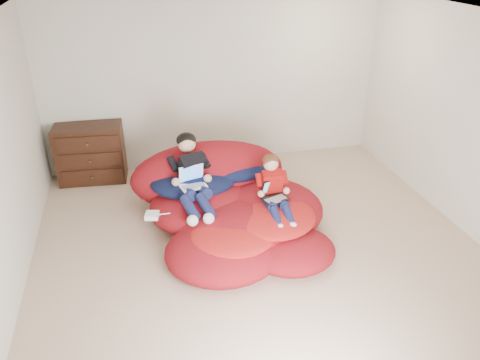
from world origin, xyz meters
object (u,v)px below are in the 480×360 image
at_px(older_boy, 191,172).
at_px(laptop_white, 192,180).
at_px(beanbag_pile, 230,205).
at_px(younger_boy, 274,188).
at_px(laptop_black, 274,193).
at_px(dresser, 91,153).

xyz_separation_m(older_boy, laptop_white, (0.00, -0.09, -0.06)).
bearing_deg(laptop_white, older_boy, 90.00).
xyz_separation_m(beanbag_pile, younger_boy, (0.46, -0.30, 0.34)).
xyz_separation_m(laptop_white, laptop_black, (0.89, -0.39, -0.08)).
xyz_separation_m(younger_boy, laptop_black, (-0.00, -0.00, -0.07)).
xyz_separation_m(beanbag_pile, older_boy, (-0.43, 0.17, 0.42)).
height_order(older_boy, laptop_black, older_boy).
bearing_deg(beanbag_pile, younger_boy, -33.15).
relative_size(dresser, laptop_black, 2.68).
height_order(beanbag_pile, laptop_white, beanbag_pile).
xyz_separation_m(younger_boy, laptop_white, (-0.89, 0.38, 0.01)).
relative_size(beanbag_pile, laptop_black, 6.57).
bearing_deg(laptop_white, laptop_black, -23.48).
xyz_separation_m(older_boy, laptop_black, (0.89, -0.47, -0.14)).
bearing_deg(beanbag_pile, laptop_black, -33.59).
height_order(older_boy, laptop_white, older_boy).
distance_m(laptop_white, laptop_black, 0.97).
bearing_deg(laptop_black, dresser, 137.41).
distance_m(dresser, older_boy, 1.94).
height_order(younger_boy, laptop_white, younger_boy).
bearing_deg(younger_boy, laptop_black, -90.00).
bearing_deg(laptop_white, beanbag_pile, -10.85).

